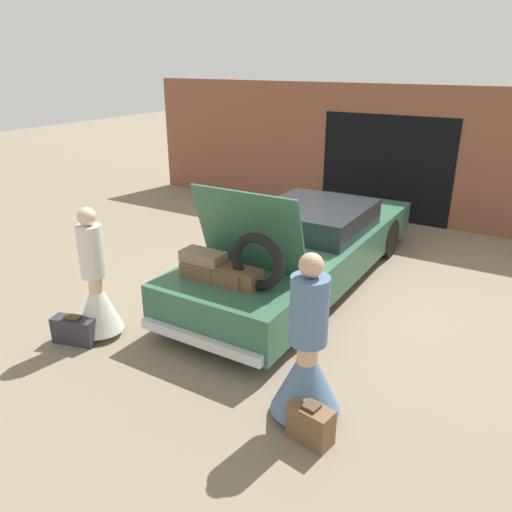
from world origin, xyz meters
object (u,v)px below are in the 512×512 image
object	(u,v)px
person_right	(307,362)
suitcase_beside_right_person	(310,424)
person_left	(96,292)
suitcase_beside_left_person	(75,330)
car	(305,247)

from	to	relation	value
person_right	suitcase_beside_right_person	world-z (taller)	person_right
person_left	suitcase_beside_left_person	world-z (taller)	person_left
person_left	suitcase_beside_right_person	distance (m)	3.13
person_left	suitcase_beside_right_person	world-z (taller)	person_left
suitcase_beside_left_person	suitcase_beside_right_person	xyz separation A→B (m)	(3.21, -0.04, 0.02)
suitcase_beside_right_person	person_right	bearing A→B (deg)	123.75
person_left	suitcase_beside_right_person	xyz separation A→B (m)	(3.08, -0.34, -0.42)
person_right	car	bearing A→B (deg)	40.53
car	suitcase_beside_right_person	distance (m)	3.61
car	person_left	xyz separation A→B (m)	(-1.44, -2.86, 0.06)
person_left	suitcase_beside_left_person	bearing A→B (deg)	-29.97
person_left	suitcase_beside_left_person	size ratio (longest dim) A/B	2.91
suitcase_beside_left_person	car	bearing A→B (deg)	63.59
suitcase_beside_left_person	person_right	bearing A→B (deg)	4.82
person_left	suitcase_beside_left_person	xyz separation A→B (m)	(-0.13, -0.30, -0.43)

